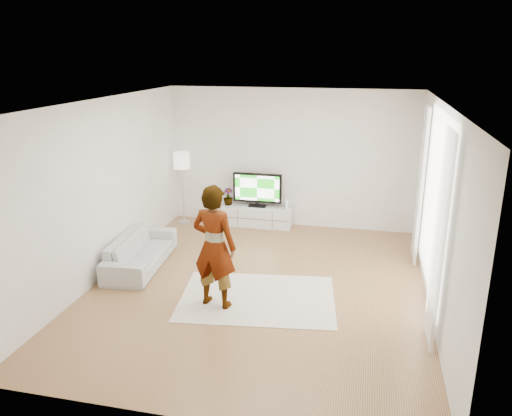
% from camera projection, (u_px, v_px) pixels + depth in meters
% --- Properties ---
extents(floor, '(6.00, 6.00, 0.00)m').
position_uv_depth(floor, '(258.00, 287.00, 7.70)').
color(floor, '#AA844C').
rests_on(floor, ground).
extents(ceiling, '(6.00, 6.00, 0.00)m').
position_uv_depth(ceiling, '(259.00, 102.00, 6.86)').
color(ceiling, white).
rests_on(ceiling, wall_back).
extents(wall_left, '(0.02, 6.00, 2.80)m').
position_uv_depth(wall_left, '(103.00, 190.00, 7.81)').
color(wall_left, white).
rests_on(wall_left, floor).
extents(wall_right, '(0.02, 6.00, 2.80)m').
position_uv_depth(wall_right, '(438.00, 211.00, 6.75)').
color(wall_right, white).
rests_on(wall_right, floor).
extents(wall_back, '(5.00, 0.02, 2.80)m').
position_uv_depth(wall_back, '(291.00, 159.00, 10.07)').
color(wall_back, white).
rests_on(wall_back, floor).
extents(wall_front, '(5.00, 0.02, 2.80)m').
position_uv_depth(wall_front, '(186.00, 292.00, 4.49)').
color(wall_front, white).
rests_on(wall_front, floor).
extents(window, '(0.01, 2.60, 2.50)m').
position_uv_depth(window, '(435.00, 202.00, 7.02)').
color(window, white).
rests_on(window, wall_right).
extents(curtain_near, '(0.04, 0.70, 2.60)m').
position_uv_depth(curtain_near, '(439.00, 240.00, 5.86)').
color(curtain_near, white).
rests_on(curtain_near, floor).
extents(curtain_far, '(0.04, 0.70, 2.60)m').
position_uv_depth(curtain_far, '(420.00, 185.00, 8.28)').
color(curtain_far, white).
rests_on(curtain_far, floor).
extents(media_console, '(1.45, 0.41, 0.41)m').
position_uv_depth(media_console, '(257.00, 216.00, 10.35)').
color(media_console, silver).
rests_on(media_console, floor).
extents(television, '(1.01, 0.20, 0.70)m').
position_uv_depth(television, '(257.00, 189.00, 10.20)').
color(television, black).
rests_on(television, media_console).
extents(game_console, '(0.06, 0.17, 0.22)m').
position_uv_depth(game_console, '(287.00, 204.00, 10.12)').
color(game_console, white).
rests_on(game_console, media_console).
extents(potted_plant, '(0.26, 0.26, 0.36)m').
position_uv_depth(potted_plant, '(228.00, 197.00, 10.36)').
color(potted_plant, '#3F7238').
rests_on(potted_plant, media_console).
extents(rug, '(2.43, 1.89, 0.01)m').
position_uv_depth(rug, '(257.00, 298.00, 7.33)').
color(rug, beige).
rests_on(rug, floor).
extents(player, '(0.71, 0.54, 1.77)m').
position_uv_depth(player, '(214.00, 247.00, 6.88)').
color(player, '#334772').
rests_on(player, rug).
extents(sofa, '(0.88, 1.90, 0.54)m').
position_uv_depth(sofa, '(141.00, 251.00, 8.37)').
color(sofa, '#B8B8B3').
rests_on(sofa, floor).
extents(floor_lamp, '(0.33, 0.33, 1.50)m').
position_uv_depth(floor_lamp, '(182.00, 164.00, 10.22)').
color(floor_lamp, silver).
rests_on(floor_lamp, floor).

